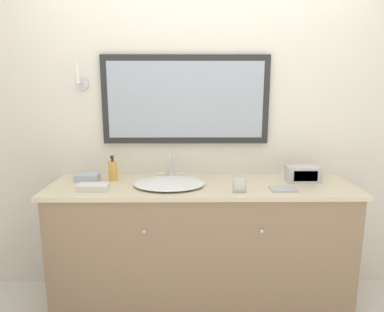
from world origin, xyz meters
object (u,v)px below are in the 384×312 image
(appliance_box, at_px, (303,174))
(sink_basin, at_px, (169,183))
(soap_bottle, at_px, (113,171))
(picture_frame, at_px, (239,184))

(appliance_box, bearing_deg, sink_basin, -174.36)
(sink_basin, xyz_separation_m, soap_bottle, (-0.41, 0.13, 0.05))
(sink_basin, relative_size, soap_bottle, 2.65)
(appliance_box, relative_size, picture_frame, 1.93)
(sink_basin, bearing_deg, soap_bottle, 162.44)
(soap_bottle, distance_m, picture_frame, 0.91)
(soap_bottle, distance_m, appliance_box, 1.35)
(appliance_box, bearing_deg, soap_bottle, 178.45)
(soap_bottle, xyz_separation_m, appliance_box, (1.34, -0.04, -0.02))
(sink_basin, relative_size, picture_frame, 4.04)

